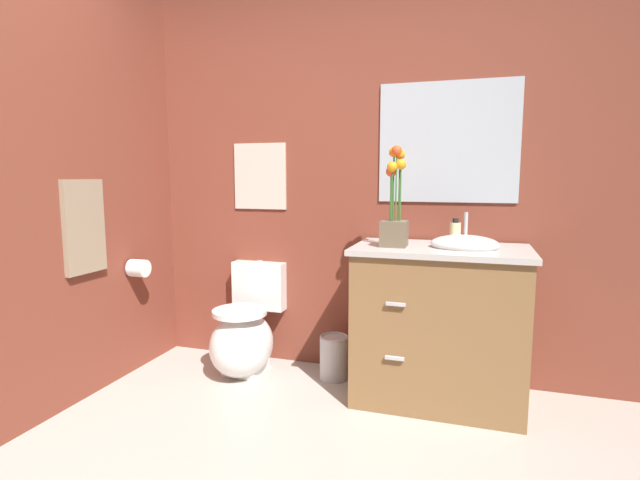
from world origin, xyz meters
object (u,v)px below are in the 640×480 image
toilet (245,335)px  flower_vase (395,213)px  wall_mirror (448,142)px  toilet_paper_roll (139,268)px  hanging_towel (84,227)px  trash_bin (334,357)px  soap_bottle (455,233)px  wall_poster (260,176)px  vanity_cabinet (439,323)px

toilet → flower_vase: size_ratio=1.27×
wall_mirror → toilet_paper_roll: bearing=-165.8°
toilet → toilet_paper_roll: 0.79m
hanging_towel → toilet_paper_roll: (0.06, 0.36, -0.30)m
trash_bin → toilet: bearing=-172.0°
flower_vase → trash_bin: bearing=157.0°
soap_bottle → toilet_paper_roll: (-1.90, -0.28, -0.26)m
toilet → wall_mirror: bearing=12.5°
trash_bin → wall_poster: wall_poster is taller
toilet → flower_vase: bearing=-4.9°
hanging_towel → toilet_paper_roll: size_ratio=4.73×
wall_poster → hanging_towel: wall_poster is taller
soap_bottle → hanging_towel: 2.06m
vanity_cabinet → flower_vase: size_ratio=1.94×
trash_bin → toilet_paper_roll: toilet_paper_roll is taller
trash_bin → flower_vase: bearing=-23.0°
hanging_towel → toilet_paper_roll: 0.47m
flower_vase → wall_poster: 1.04m
wall_mirror → toilet_paper_roll: wall_mirror is taller
trash_bin → toilet_paper_roll: size_ratio=2.47×
soap_bottle → wall_poster: size_ratio=0.34×
flower_vase → hanging_towel: flower_vase is taller
wall_poster → vanity_cabinet: bearing=-13.7°
toilet → soap_bottle: bearing=3.8°
vanity_cabinet → toilet: bearing=178.7°
flower_vase → toilet_paper_roll: flower_vase is taller
vanity_cabinet → hanging_towel: size_ratio=2.02×
trash_bin → hanging_towel: bearing=-153.0°
trash_bin → hanging_towel: (-1.26, -0.64, 0.84)m
soap_bottle → wall_poster: (-1.27, 0.18, 0.31)m
wall_poster → hanging_towel: bearing=-129.7°
flower_vase → soap_bottle: flower_vase is taller
flower_vase → wall_mirror: wall_mirror is taller
flower_vase → wall_poster: size_ratio=1.25×
vanity_cabinet → hanging_towel: bearing=-164.2°
flower_vase → hanging_towel: bearing=-163.7°
flower_vase → toilet_paper_roll: (-1.59, -0.11, -0.38)m
trash_bin → hanging_towel: size_ratio=0.52×
wall_mirror → hanging_towel: 2.12m
toilet → toilet_paper_roll: (-0.63, -0.20, 0.44)m
vanity_cabinet → wall_mirror: 1.04m
toilet → vanity_cabinet: size_ratio=0.66×
soap_bottle → toilet: bearing=-176.2°
flower_vase → hanging_towel: size_ratio=1.04×
toilet → wall_poster: 1.04m
toilet → wall_poster: size_ratio=1.59×
vanity_cabinet → trash_bin: vanity_cabinet is taller
wall_poster → hanging_towel: size_ratio=0.83×
trash_bin → wall_mirror: wall_mirror is taller
flower_vase → toilet_paper_roll: size_ratio=4.94×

